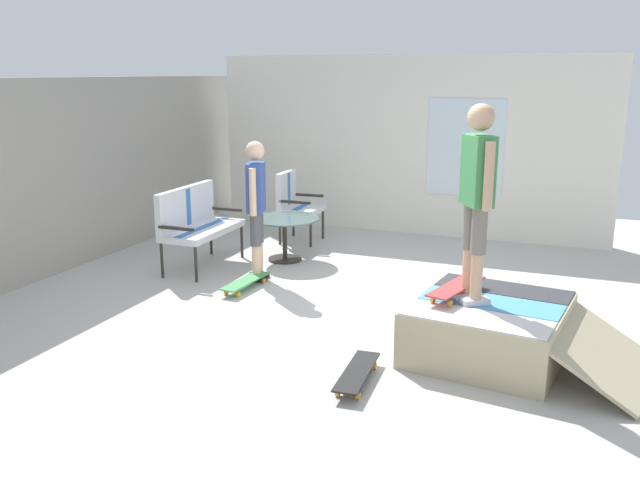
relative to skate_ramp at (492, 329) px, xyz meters
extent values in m
cube|color=beige|center=(0.56, 1.41, -0.30)|extent=(12.00, 12.00, 0.10)
cube|color=#9E998E|center=(0.56, 5.41, 0.93)|extent=(9.00, 0.20, 2.36)
cube|color=white|center=(4.36, 1.91, 1.09)|extent=(0.20, 6.00, 2.67)
cube|color=silver|center=(4.25, 1.01, 1.10)|extent=(0.03, 1.10, 1.40)
cube|color=tan|center=(0.00, 0.03, -0.01)|extent=(1.47, 1.40, 0.48)
cube|color=silver|center=(-0.43, 0.09, 0.24)|extent=(0.57, 1.24, 0.01)
cube|color=#4C99D8|center=(0.00, 0.03, 0.24)|extent=(0.57, 1.24, 0.01)
cube|color=#333338|center=(0.44, -0.03, 0.24)|extent=(0.57, 1.24, 0.01)
cylinder|color=#B2B2B7|center=(0.08, 0.62, 0.21)|extent=(1.26, 0.22, 0.05)
cube|color=tan|center=(-0.12, -0.88, -0.03)|extent=(1.36, 0.85, 0.41)
cylinder|color=#2D2823|center=(0.91, 3.54, -0.03)|extent=(0.04, 0.04, 0.44)
cylinder|color=#2D2823|center=(2.08, 3.55, -0.03)|extent=(0.04, 0.04, 0.44)
cylinder|color=#2D2823|center=(0.90, 4.01, -0.03)|extent=(0.04, 0.04, 0.44)
cylinder|color=#2D2823|center=(2.07, 4.02, -0.03)|extent=(0.04, 0.04, 0.44)
cube|color=silver|center=(1.49, 3.78, 0.23)|extent=(1.25, 0.56, 0.08)
cube|color=#3872C6|center=(1.49, 3.78, 0.28)|extent=(1.21, 0.11, 0.00)
cube|color=silver|center=(1.49, 4.01, 0.52)|extent=(1.25, 0.09, 0.50)
cube|color=#3872C6|center=(1.49, 4.01, 0.52)|extent=(0.10, 0.08, 0.46)
cube|color=#2D2823|center=(0.88, 3.77, 0.39)|extent=(0.04, 0.47, 0.04)
cube|color=#2D2823|center=(2.09, 3.78, 0.39)|extent=(0.04, 0.47, 0.04)
cylinder|color=#2D2823|center=(2.92, 2.90, -0.03)|extent=(0.04, 0.04, 0.44)
cylinder|color=#2D2823|center=(3.46, 2.92, -0.03)|extent=(0.04, 0.04, 0.44)
cylinder|color=#2D2823|center=(2.90, 3.37, -0.03)|extent=(0.04, 0.04, 0.44)
cylinder|color=#2D2823|center=(3.44, 3.39, -0.03)|extent=(0.04, 0.04, 0.44)
cube|color=silver|center=(3.18, 3.14, 0.23)|extent=(0.64, 0.58, 0.08)
cube|color=#3872C6|center=(3.18, 3.14, 0.28)|extent=(0.58, 0.12, 0.00)
cube|color=silver|center=(3.17, 3.38, 0.52)|extent=(0.62, 0.11, 0.50)
cube|color=#3872C6|center=(3.17, 3.38, 0.52)|extent=(0.10, 0.09, 0.46)
cube|color=#2D2823|center=(2.89, 3.13, 0.39)|extent=(0.06, 0.47, 0.04)
cube|color=#2D2823|center=(3.47, 3.16, 0.39)|extent=(0.06, 0.47, 0.04)
cylinder|color=#2D2823|center=(2.16, 2.96, 0.03)|extent=(0.06, 0.06, 0.55)
cylinder|color=#2D2823|center=(2.16, 2.96, -0.23)|extent=(0.44, 0.44, 0.03)
cylinder|color=#4C6660|center=(2.16, 2.96, 0.31)|extent=(0.90, 0.90, 0.02)
cube|color=black|center=(1.19, 2.89, -0.22)|extent=(0.17, 0.26, 0.05)
cylinder|color=beige|center=(1.19, 2.89, 0.00)|extent=(0.10, 0.10, 0.39)
cylinder|color=#4C4C51|center=(1.19, 2.89, 0.39)|extent=(0.13, 0.13, 0.39)
cube|color=black|center=(1.36, 2.94, -0.22)|extent=(0.17, 0.26, 0.05)
cylinder|color=beige|center=(1.36, 2.94, 0.00)|extent=(0.10, 0.10, 0.39)
cylinder|color=#4C4C51|center=(1.36, 2.94, 0.39)|extent=(0.13, 0.13, 0.39)
cube|color=#334C99|center=(1.28, 2.91, 0.87)|extent=(0.36, 0.26, 0.57)
sphere|color=beige|center=(1.28, 2.91, 1.29)|extent=(0.22, 0.22, 0.22)
cylinder|color=beige|center=(1.08, 2.86, 0.85)|extent=(0.08, 0.08, 0.55)
cylinder|color=beige|center=(1.47, 2.97, 0.85)|extent=(0.08, 0.08, 0.55)
cube|color=silver|center=(0.03, 0.24, 0.27)|extent=(0.22, 0.26, 0.05)
cylinder|color=tan|center=(0.03, 0.24, 0.50)|extent=(0.10, 0.10, 0.40)
cylinder|color=slate|center=(0.03, 0.24, 0.89)|extent=(0.13, 0.13, 0.40)
cube|color=silver|center=(-0.11, 0.15, 0.27)|extent=(0.22, 0.26, 0.05)
cylinder|color=tan|center=(-0.11, 0.15, 0.50)|extent=(0.10, 0.10, 0.40)
cylinder|color=slate|center=(-0.11, 0.15, 0.89)|extent=(0.13, 0.13, 0.40)
cube|color=#3F8C4C|center=(-0.04, 0.20, 1.38)|extent=(0.37, 0.33, 0.58)
sphere|color=tan|center=(-0.04, 0.20, 1.82)|extent=(0.22, 0.22, 0.22)
cylinder|color=tan|center=(0.13, 0.31, 1.36)|extent=(0.08, 0.08, 0.56)
cylinder|color=tan|center=(-0.20, 0.08, 1.36)|extent=(0.08, 0.08, 0.56)
cube|color=#3F8C4C|center=(0.89, 2.88, -0.15)|extent=(0.81, 0.26, 0.02)
cylinder|color=gold|center=(1.16, 2.78, -0.22)|extent=(0.06, 0.03, 0.06)
cylinder|color=gold|center=(1.17, 2.94, -0.22)|extent=(0.06, 0.03, 0.06)
cylinder|color=gold|center=(0.60, 2.82, -0.22)|extent=(0.06, 0.03, 0.06)
cylinder|color=gold|center=(0.62, 2.98, -0.22)|extent=(0.06, 0.03, 0.06)
cube|color=black|center=(-0.92, 0.93, -0.15)|extent=(0.81, 0.25, 0.02)
cylinder|color=gold|center=(-0.64, 0.87, -0.22)|extent=(0.06, 0.03, 0.06)
cylinder|color=gold|center=(-0.65, 1.03, -0.22)|extent=(0.06, 0.03, 0.06)
cylinder|color=gold|center=(-1.20, 0.83, -0.22)|extent=(0.06, 0.03, 0.06)
cylinder|color=gold|center=(-1.21, 0.99, -0.22)|extent=(0.06, 0.03, 0.06)
cube|color=#B23838|center=(0.04, 0.34, 0.34)|extent=(0.82, 0.41, 0.01)
cylinder|color=gold|center=(0.29, 0.19, 0.28)|extent=(0.06, 0.04, 0.06)
cylinder|color=gold|center=(0.33, 0.34, 0.28)|extent=(0.06, 0.04, 0.06)
cylinder|color=gold|center=(-0.25, 0.34, 0.28)|extent=(0.06, 0.04, 0.06)
cylinder|color=gold|center=(-0.21, 0.49, 0.28)|extent=(0.06, 0.04, 0.06)
camera|label=1|loc=(-5.66, -0.61, 2.17)|focal=37.84mm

